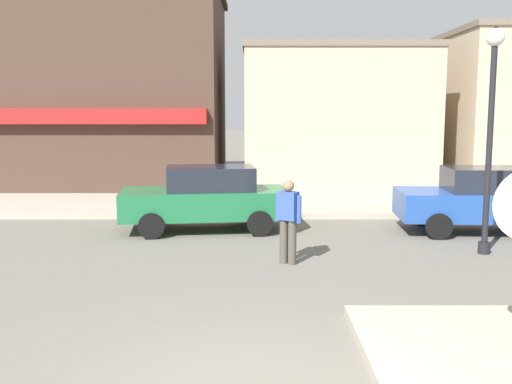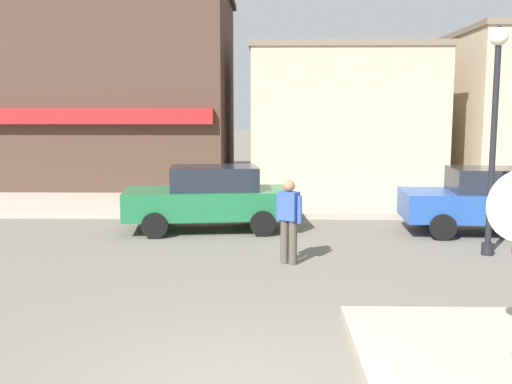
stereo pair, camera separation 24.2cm
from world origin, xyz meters
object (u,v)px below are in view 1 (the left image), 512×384
object	(u,v)px
parked_car_nearest	(206,197)
pedestrian_crossing_near	(288,219)
lamp_post	(491,107)
parked_car_second	(485,199)

from	to	relation	value
parked_car_nearest	pedestrian_crossing_near	size ratio (longest dim) A/B	2.59
pedestrian_crossing_near	lamp_post	bearing A→B (deg)	11.27
lamp_post	parked_car_nearest	bearing A→B (deg)	157.82
lamp_post	parked_car_second	world-z (taller)	lamp_post
parked_car_nearest	pedestrian_crossing_near	xyz separation A→B (m)	(1.82, -3.20, 0.06)
lamp_post	parked_car_second	distance (m)	3.13
parked_car_second	pedestrian_crossing_near	xyz separation A→B (m)	(-4.85, -2.94, 0.06)
pedestrian_crossing_near	parked_car_second	bearing A→B (deg)	31.27
parked_car_nearest	lamp_post	bearing A→B (deg)	-22.18
lamp_post	pedestrian_crossing_near	distance (m)	4.63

